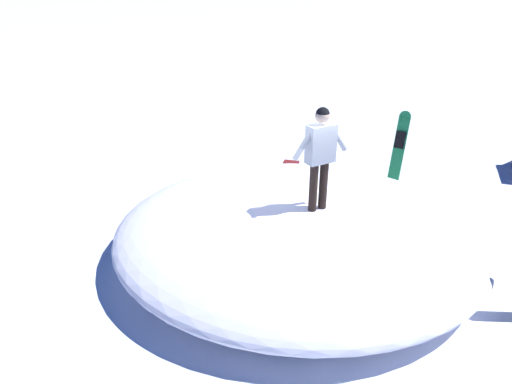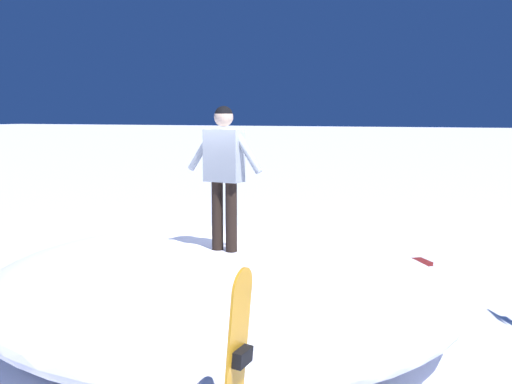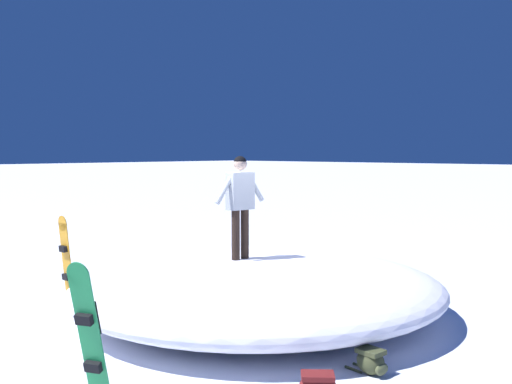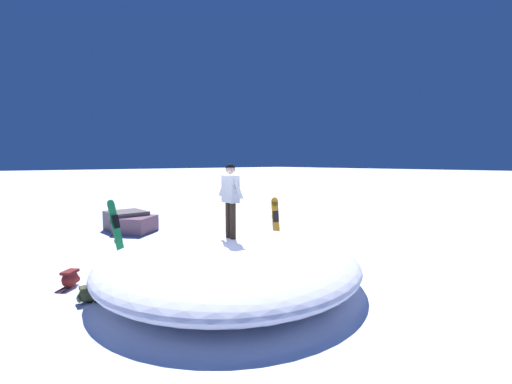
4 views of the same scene
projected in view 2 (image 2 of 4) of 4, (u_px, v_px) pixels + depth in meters
ground at (225, 306)px, 8.50m from camera, size 240.00×240.00×0.00m
snow_mound at (217, 283)px, 7.85m from camera, size 8.62×8.58×0.99m
snowboarder_standing at (224, 164)px, 7.39m from camera, size 1.05×0.27×1.75m
snowboard_secondary_upright at (236, 379)px, 4.19m from camera, size 0.19×0.29×1.63m
backpack_near at (420, 272)px, 9.61m from camera, size 0.57×0.62×0.38m
backpack_far at (346, 266)px, 10.06m from camera, size 0.34×0.59×0.33m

